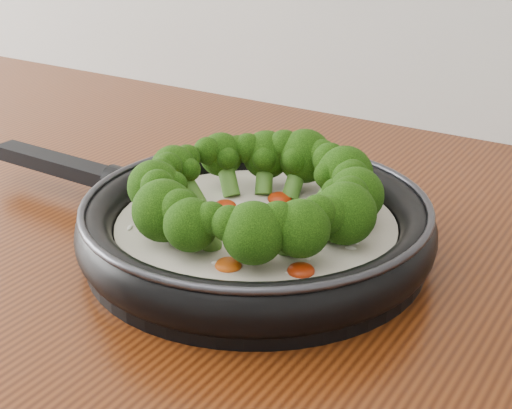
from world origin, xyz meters
The scene contains 1 object.
skillet centered at (0.13, 1.07, 0.94)m, with size 0.50×0.33×0.09m.
Camera 1 is at (0.45, 0.55, 1.22)m, focal length 53.04 mm.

